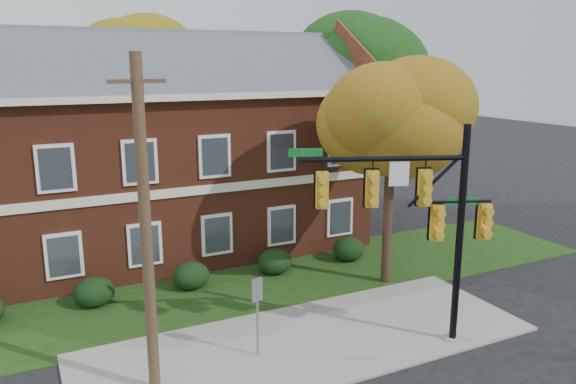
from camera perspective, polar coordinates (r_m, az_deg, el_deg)
name	(u,v)px	position (r m, az deg, el deg)	size (l,w,h in m)	color
ground	(325,358)	(17.04, 3.82, -16.48)	(120.00, 120.00, 0.00)	black
sidewalk	(309,342)	(17.79, 2.15, -14.97)	(14.00, 5.00, 0.08)	gray
grass_strip	(247,286)	(21.90, -4.15, -9.46)	(30.00, 6.00, 0.04)	#193811
apartment_building	(153,141)	(25.58, -13.59, 5.04)	(18.80, 8.80, 9.74)	maroon
hedge_left	(94,292)	(21.11, -19.08, -9.58)	(1.40, 1.26, 1.05)	black
hedge_center	(191,276)	(21.73, -9.82, -8.38)	(1.40, 1.26, 1.05)	black
hedge_right	(275,262)	(22.87, -1.33, -7.08)	(1.40, 1.26, 1.05)	black
hedge_far_right	(348,249)	(24.46, 6.16, -5.79)	(1.40, 1.26, 1.05)	black
tree_near_right	(399,111)	(21.04, 11.26, 8.10)	(4.50, 4.25, 8.58)	black
tree_right_rear	(359,67)	(30.64, 7.26, 12.44)	(6.30, 5.95, 10.62)	black
tree_far_rear	(141,54)	(33.30, -14.75, 13.41)	(6.84, 6.46, 11.52)	black
traffic_signal	(421,212)	(16.68, 13.39, -2.01)	(5.67, 2.28, 6.70)	gray
utility_pole	(146,231)	(14.13, -14.24, -3.85)	(1.35, 0.30, 8.64)	#432E1F
sign_post	(257,304)	(16.31, -3.14, -11.34)	(0.35, 0.13, 2.45)	slate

